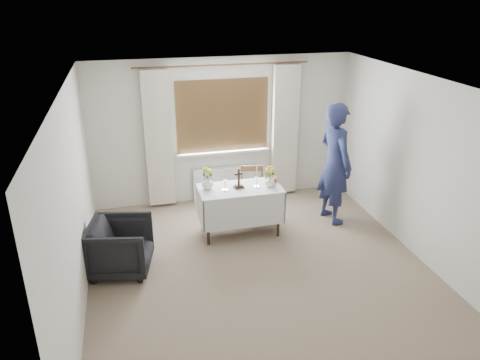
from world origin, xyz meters
name	(u,v)px	position (x,y,z in m)	size (l,w,h in m)	color
ground	(262,272)	(0.00, 0.00, 0.00)	(5.00, 5.00, 0.00)	gray
altar_table	(240,211)	(-0.02, 1.13, 0.38)	(1.24, 0.64, 0.76)	white
wooden_chair	(252,193)	(0.30, 1.63, 0.42)	(0.39, 0.39, 0.85)	#4F361B
armchair	(121,247)	(-1.81, 0.51, 0.36)	(0.77, 0.79, 0.72)	black
person	(335,164)	(1.53, 1.23, 0.97)	(0.71, 0.47, 1.95)	navy
radiator	(224,183)	(0.00, 2.42, 0.30)	(1.10, 0.10, 0.60)	silver
wooden_cross	(239,178)	(-0.04, 1.13, 0.91)	(0.14, 0.10, 0.30)	black
candlestick_left	(225,180)	(-0.26, 1.10, 0.93)	(0.10, 0.10, 0.34)	silver
candlestick_right	(257,177)	(0.22, 1.11, 0.92)	(0.09, 0.09, 0.31)	silver
flower_vase_left	(208,183)	(-0.50, 1.21, 0.86)	(0.18, 0.18, 0.19)	white
flower_vase_right	(270,181)	(0.42, 1.08, 0.85)	(0.16, 0.16, 0.17)	white
wicker_basket	(271,180)	(0.49, 1.25, 0.80)	(0.18, 0.18, 0.07)	brown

